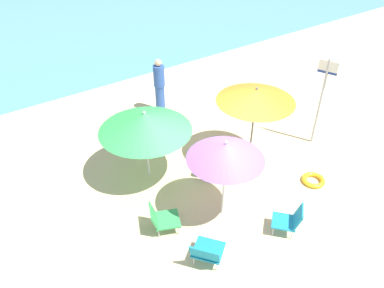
{
  "coord_description": "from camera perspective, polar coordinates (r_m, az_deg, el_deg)",
  "views": [
    {
      "loc": [
        -4.25,
        -4.77,
        5.96
      ],
      "look_at": [
        -0.12,
        1.2,
        0.7
      ],
      "focal_mm": 35.46,
      "sensor_mm": 36.0,
      "label": 1
    }
  ],
  "objects": [
    {
      "name": "ground_plane",
      "position": [
        8.74,
        5.18,
        -7.25
      ],
      "size": [
        40.0,
        40.0,
        0.0
      ],
      "primitive_type": "plane",
      "color": "#D3BC8C"
    },
    {
      "name": "sea_water",
      "position": [
        20.56,
        -22.17,
        16.61
      ],
      "size": [
        40.0,
        16.0,
        0.01
      ],
      "primitive_type": "cube",
      "color": "#5693A3",
      "rests_on": "ground_plane"
    },
    {
      "name": "umbrella_purple",
      "position": [
        7.19,
        5.12,
        -1.11
      ],
      "size": [
        1.53,
        1.53,
        1.88
      ],
      "color": "silver",
      "rests_on": "ground_plane"
    },
    {
      "name": "umbrella_orange",
      "position": [
        8.73,
        9.61,
        7.21
      ],
      "size": [
        1.81,
        1.81,
        2.04
      ],
      "color": "#4C4C51",
      "rests_on": "ground_plane"
    },
    {
      "name": "umbrella_green",
      "position": [
        8.32,
        -7.1,
        3.3
      ],
      "size": [
        2.08,
        2.08,
        1.78
      ],
      "color": "silver",
      "rests_on": "ground_plane"
    },
    {
      "name": "beach_chair_a",
      "position": [
        7.16,
        2.24,
        -15.91
      ],
      "size": [
        0.82,
        0.8,
        0.64
      ],
      "rotation": [
        0.0,
        0.0,
        0.65
      ],
      "color": "teal",
      "rests_on": "ground_plane"
    },
    {
      "name": "beach_chair_b",
      "position": [
        7.88,
        14.53,
        -10.95
      ],
      "size": [
        0.71,
        0.71,
        0.66
      ],
      "rotation": [
        0.0,
        0.0,
        2.3
      ],
      "color": "teal",
      "rests_on": "ground_plane"
    },
    {
      "name": "beach_chair_c",
      "position": [
        7.74,
        -4.55,
        -11.07
      ],
      "size": [
        0.73,
        0.69,
        0.58
      ],
      "rotation": [
        0.0,
        0.0,
        -0.4
      ],
      "color": "#33934C",
      "rests_on": "ground_plane"
    },
    {
      "name": "person_a",
      "position": [
        8.89,
        2.8,
        -2.62
      ],
      "size": [
        0.54,
        0.56,
        0.88
      ],
      "rotation": [
        0.0,
        0.0,
        2.31
      ],
      "color": "black",
      "rests_on": "ground_plane"
    },
    {
      "name": "person_b",
      "position": [
        11.19,
        -4.91,
        8.63
      ],
      "size": [
        0.32,
        0.32,
        1.69
      ],
      "rotation": [
        0.0,
        0.0,
        0.42
      ],
      "color": "#2D519E",
      "rests_on": "ground_plane"
    },
    {
      "name": "warning_sign",
      "position": [
        10.0,
        19.05,
        7.43
      ],
      "size": [
        0.21,
        0.44,
        2.37
      ],
      "rotation": [
        0.0,
        0.0,
        0.4
      ],
      "color": "#ADADB2",
      "rests_on": "ground_plane"
    },
    {
      "name": "swim_ring",
      "position": [
        9.37,
        17.78,
        -5.2
      ],
      "size": [
        0.54,
        0.54,
        0.11
      ],
      "primitive_type": "torus",
      "color": "yellow",
      "rests_on": "ground_plane"
    }
  ]
}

